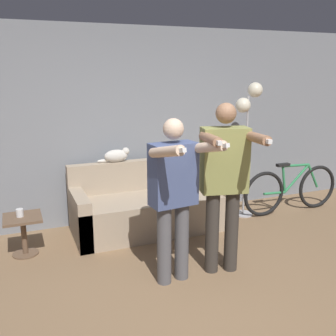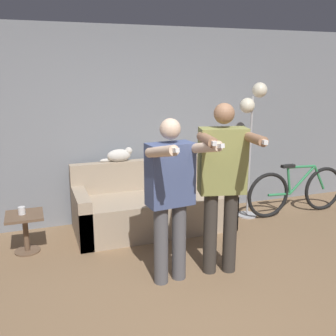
# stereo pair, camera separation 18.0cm
# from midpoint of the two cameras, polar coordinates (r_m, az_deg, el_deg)

# --- Properties ---
(ground_plane) EXTENTS (16.00, 16.00, 0.00)m
(ground_plane) POSITION_cam_midpoint_polar(r_m,az_deg,el_deg) (3.52, 5.76, -21.32)
(ground_plane) COLOR #846647
(wall_back) EXTENTS (10.00, 0.05, 2.60)m
(wall_back) POSITION_cam_midpoint_polar(r_m,az_deg,el_deg) (5.36, -6.93, 6.05)
(wall_back) COLOR gray
(wall_back) RESTS_ON ground_plane
(couch) EXTENTS (2.02, 0.84, 0.87)m
(couch) POSITION_cam_midpoint_polar(r_m,az_deg,el_deg) (5.17, -3.48, -5.76)
(couch) COLOR tan
(couch) RESTS_ON ground_plane
(person_left) EXTENTS (0.56, 0.71, 1.61)m
(person_left) POSITION_cam_midpoint_polar(r_m,az_deg,el_deg) (3.68, -0.49, -3.33)
(person_left) COLOR #56565B
(person_left) RESTS_ON ground_plane
(person_right) EXTENTS (0.62, 0.76, 1.74)m
(person_right) POSITION_cam_midpoint_polar(r_m,az_deg,el_deg) (3.88, 6.86, -1.37)
(person_right) COLOR #38332D
(person_right) RESTS_ON ground_plane
(cat) EXTENTS (0.43, 0.14, 0.18)m
(cat) POSITION_cam_midpoint_polar(r_m,az_deg,el_deg) (5.18, -8.45, 1.81)
(cat) COLOR silver
(cat) RESTS_ON couch
(floor_lamp) EXTENTS (0.38, 0.29, 1.88)m
(floor_lamp) POSITION_cam_midpoint_polar(r_m,az_deg,el_deg) (5.48, 10.65, 7.91)
(floor_lamp) COLOR #B2B2B7
(floor_lamp) RESTS_ON ground_plane
(side_table) EXTENTS (0.41, 0.41, 0.45)m
(side_table) POSITION_cam_midpoint_polar(r_m,az_deg,el_deg) (4.76, -21.30, -8.07)
(side_table) COLOR brown
(side_table) RESTS_ON ground_plane
(cup) EXTENTS (0.08, 0.08, 0.09)m
(cup) POSITION_cam_midpoint_polar(r_m,az_deg,el_deg) (4.71, -21.76, -6.06)
(cup) COLOR white
(cup) RESTS_ON side_table
(bicycle) EXTENTS (1.61, 0.07, 0.75)m
(bicycle) POSITION_cam_midpoint_polar(r_m,az_deg,el_deg) (5.99, 16.64, -2.97)
(bicycle) COLOR black
(bicycle) RESTS_ON ground_plane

